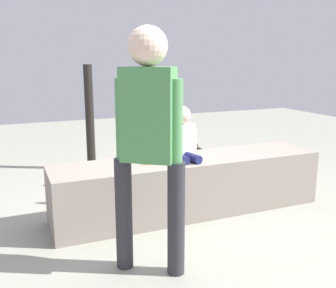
{
  "coord_description": "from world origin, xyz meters",
  "views": [
    {
      "loc": [
        -1.53,
        -3.09,
        1.41
      ],
      "look_at": [
        -0.39,
        -0.4,
        0.77
      ],
      "focal_mm": 41.46,
      "sensor_mm": 36.0,
      "label": 1
    }
  ],
  "objects_px": {
    "child_seated": "(182,136)",
    "handbag_black_leather": "(190,158)",
    "gift_bag": "(133,165)",
    "water_bottle_far_side": "(59,193)",
    "cake_box_white": "(71,180)",
    "party_cup_red": "(111,196)",
    "cake_plate": "(150,159)",
    "handbag_brown_canvas": "(169,181)",
    "adult_standing": "(149,130)",
    "water_bottle_near_gift": "(200,183)"
  },
  "relations": [
    {
      "from": "handbag_black_leather",
      "to": "gift_bag",
      "type": "bearing_deg",
      "value": -169.1
    },
    {
      "from": "water_bottle_near_gift",
      "to": "water_bottle_far_side",
      "type": "bearing_deg",
      "value": 170.25
    },
    {
      "from": "water_bottle_near_gift",
      "to": "handbag_brown_canvas",
      "type": "relative_size",
      "value": 0.73
    },
    {
      "from": "handbag_black_leather",
      "to": "handbag_brown_canvas",
      "type": "bearing_deg",
      "value": -130.4
    },
    {
      "from": "water_bottle_near_gift",
      "to": "cake_box_white",
      "type": "distance_m",
      "value": 1.46
    },
    {
      "from": "adult_standing",
      "to": "handbag_brown_canvas",
      "type": "distance_m",
      "value": 1.84
    },
    {
      "from": "cake_box_white",
      "to": "gift_bag",
      "type": "bearing_deg",
      "value": -1.33
    },
    {
      "from": "handbag_black_leather",
      "to": "handbag_brown_canvas",
      "type": "relative_size",
      "value": 1.2
    },
    {
      "from": "adult_standing",
      "to": "party_cup_red",
      "type": "xyz_separation_m",
      "value": [
        0.09,
        1.37,
        -0.91
      ]
    },
    {
      "from": "adult_standing",
      "to": "cake_box_white",
      "type": "relative_size",
      "value": 5.8
    },
    {
      "from": "child_seated",
      "to": "cake_box_white",
      "type": "bearing_deg",
      "value": 124.48
    },
    {
      "from": "cake_plate",
      "to": "water_bottle_near_gift",
      "type": "xyz_separation_m",
      "value": [
        0.71,
        0.4,
        -0.44
      ]
    },
    {
      "from": "gift_bag",
      "to": "water_bottle_far_side",
      "type": "relative_size",
      "value": 1.55
    },
    {
      "from": "handbag_brown_canvas",
      "to": "party_cup_red",
      "type": "bearing_deg",
      "value": -174.2
    },
    {
      "from": "gift_bag",
      "to": "cake_box_white",
      "type": "distance_m",
      "value": 0.74
    },
    {
      "from": "gift_bag",
      "to": "water_bottle_far_side",
      "type": "height_order",
      "value": "gift_bag"
    },
    {
      "from": "cake_box_white",
      "to": "handbag_brown_canvas",
      "type": "distance_m",
      "value": 1.12
    },
    {
      "from": "cake_plate",
      "to": "party_cup_red",
      "type": "xyz_separation_m",
      "value": [
        -0.24,
        0.52,
        -0.48
      ]
    },
    {
      "from": "cake_box_white",
      "to": "handbag_black_leather",
      "type": "relative_size",
      "value": 0.76
    },
    {
      "from": "child_seated",
      "to": "handbag_brown_canvas",
      "type": "distance_m",
      "value": 0.88
    },
    {
      "from": "gift_bag",
      "to": "party_cup_red",
      "type": "relative_size",
      "value": 3.16
    },
    {
      "from": "gift_bag",
      "to": "water_bottle_far_side",
      "type": "distance_m",
      "value": 1.06
    },
    {
      "from": "cake_plate",
      "to": "cake_box_white",
      "type": "distance_m",
      "value": 1.37
    },
    {
      "from": "cake_plate",
      "to": "handbag_black_leather",
      "type": "xyz_separation_m",
      "value": [
        1.06,
        1.33,
        -0.41
      ]
    },
    {
      "from": "party_cup_red",
      "to": "handbag_brown_canvas",
      "type": "xyz_separation_m",
      "value": [
        0.66,
        0.07,
        0.05
      ]
    },
    {
      "from": "child_seated",
      "to": "handbag_black_leather",
      "type": "relative_size",
      "value": 1.33
    },
    {
      "from": "gift_bag",
      "to": "party_cup_red",
      "type": "bearing_deg",
      "value": -124.7
    },
    {
      "from": "child_seated",
      "to": "adult_standing",
      "type": "xyz_separation_m",
      "value": [
        -0.62,
        -0.83,
        0.24
      ]
    },
    {
      "from": "water_bottle_far_side",
      "to": "handbag_black_leather",
      "type": "height_order",
      "value": "handbag_black_leather"
    },
    {
      "from": "gift_bag",
      "to": "water_bottle_near_gift",
      "type": "bearing_deg",
      "value": -56.6
    },
    {
      "from": "cake_box_white",
      "to": "adult_standing",
      "type": "bearing_deg",
      "value": -84.3
    },
    {
      "from": "cake_plate",
      "to": "water_bottle_far_side",
      "type": "bearing_deg",
      "value": 138.06
    },
    {
      "from": "gift_bag",
      "to": "handbag_brown_canvas",
      "type": "distance_m",
      "value": 0.62
    },
    {
      "from": "child_seated",
      "to": "cake_plate",
      "type": "xyz_separation_m",
      "value": [
        -0.3,
        0.02,
        -0.19
      ]
    },
    {
      "from": "cake_plate",
      "to": "gift_bag",
      "type": "bearing_deg",
      "value": 79.75
    },
    {
      "from": "adult_standing",
      "to": "gift_bag",
      "type": "relative_size",
      "value": 4.4
    },
    {
      "from": "water_bottle_far_side",
      "to": "gift_bag",
      "type": "bearing_deg",
      "value": 28.93
    },
    {
      "from": "cake_plate",
      "to": "handbag_brown_canvas",
      "type": "bearing_deg",
      "value": 53.88
    },
    {
      "from": "child_seated",
      "to": "handbag_black_leather",
      "type": "distance_m",
      "value": 1.66
    },
    {
      "from": "adult_standing",
      "to": "gift_bag",
      "type": "height_order",
      "value": "adult_standing"
    },
    {
      "from": "adult_standing",
      "to": "handbag_black_leather",
      "type": "bearing_deg",
      "value": 57.68
    },
    {
      "from": "child_seated",
      "to": "handbag_black_leather",
      "type": "bearing_deg",
      "value": 60.72
    },
    {
      "from": "water_bottle_near_gift",
      "to": "water_bottle_far_side",
      "type": "height_order",
      "value": "water_bottle_far_side"
    },
    {
      "from": "adult_standing",
      "to": "water_bottle_near_gift",
      "type": "distance_m",
      "value": 1.84
    },
    {
      "from": "adult_standing",
      "to": "water_bottle_far_side",
      "type": "bearing_deg",
      "value": 104.85
    },
    {
      "from": "party_cup_red",
      "to": "cake_box_white",
      "type": "distance_m",
      "value": 0.72
    },
    {
      "from": "water_bottle_near_gift",
      "to": "adult_standing",
      "type": "bearing_deg",
      "value": -129.45
    },
    {
      "from": "adult_standing",
      "to": "handbag_brown_canvas",
      "type": "xyz_separation_m",
      "value": [
        0.75,
        1.44,
        -0.87
      ]
    },
    {
      "from": "cake_plate",
      "to": "water_bottle_far_side",
      "type": "height_order",
      "value": "cake_plate"
    },
    {
      "from": "cake_box_white",
      "to": "handbag_black_leather",
      "type": "xyz_separation_m",
      "value": [
        1.58,
        0.15,
        0.06
      ]
    }
  ]
}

